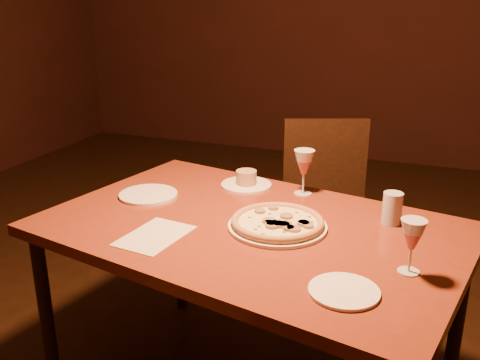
% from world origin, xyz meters
% --- Properties ---
extents(dining_table, '(1.53, 1.15, 0.74)m').
position_xyz_m(dining_table, '(0.00, 0.11, 0.67)').
color(dining_table, maroon).
rests_on(dining_table, floor).
extents(chair_far, '(0.55, 0.55, 0.89)m').
position_xyz_m(chair_far, '(0.08, 1.03, 0.50)').
color(chair_far, black).
rests_on(chair_far, floor).
extents(pizza_plate, '(0.33, 0.33, 0.04)m').
position_xyz_m(pizza_plate, '(0.09, 0.11, 0.76)').
color(pizza_plate, white).
rests_on(pizza_plate, dining_table).
extents(ramekin_saucer, '(0.20, 0.20, 0.06)m').
position_xyz_m(ramekin_saucer, '(-0.14, 0.46, 0.76)').
color(ramekin_saucer, white).
rests_on(ramekin_saucer, dining_table).
extents(wine_glass_far, '(0.08, 0.08, 0.18)m').
position_xyz_m(wine_glass_far, '(0.09, 0.45, 0.83)').
color(wine_glass_far, '#B8514C').
rests_on(wine_glass_far, dining_table).
extents(wine_glass_right, '(0.07, 0.07, 0.16)m').
position_xyz_m(wine_glass_right, '(0.52, -0.04, 0.82)').
color(wine_glass_right, '#B8514C').
rests_on(wine_glass_right, dining_table).
extents(water_tumbler, '(0.07, 0.07, 0.11)m').
position_xyz_m(water_tumbler, '(0.44, 0.28, 0.80)').
color(water_tumbler, '#AEB7BE').
rests_on(water_tumbler, dining_table).
extents(side_plate_left, '(0.22, 0.22, 0.01)m').
position_xyz_m(side_plate_left, '(-0.46, 0.22, 0.75)').
color(side_plate_left, white).
rests_on(side_plate_left, dining_table).
extents(side_plate_near, '(0.19, 0.19, 0.01)m').
position_xyz_m(side_plate_near, '(0.38, -0.22, 0.74)').
color(side_plate_near, white).
rests_on(side_plate_near, dining_table).
extents(menu_card, '(0.20, 0.26, 0.00)m').
position_xyz_m(menu_card, '(-0.26, -0.09, 0.74)').
color(menu_card, beige).
rests_on(menu_card, dining_table).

